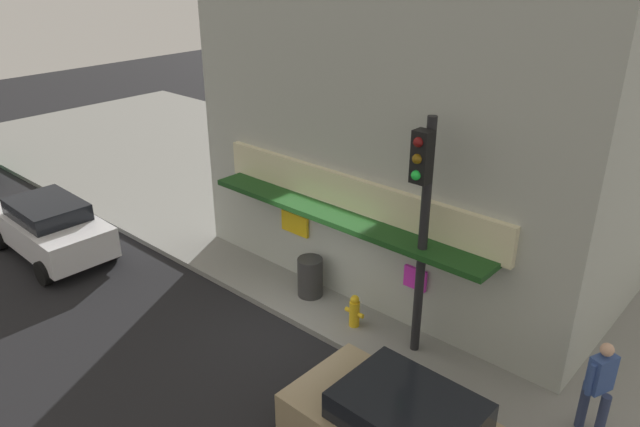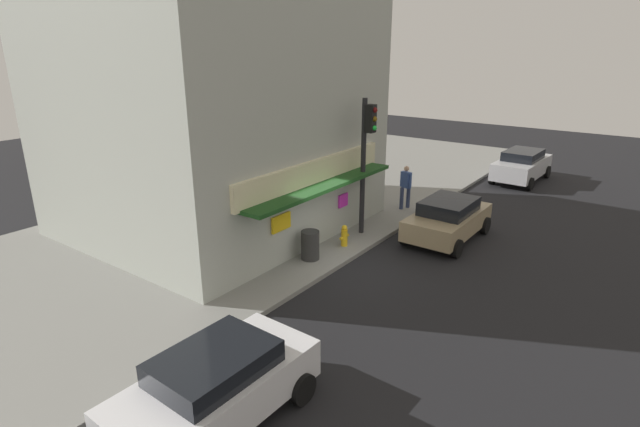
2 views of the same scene
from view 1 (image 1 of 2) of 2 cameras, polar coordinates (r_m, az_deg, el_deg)
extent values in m
plane|color=black|center=(13.51, -2.51, -10.59)|extent=(63.81, 63.81, 0.00)
cube|color=gray|center=(17.41, 10.61, -2.22)|extent=(42.54, 11.36, 0.14)
cube|color=#ADB2A8|center=(16.07, 13.48, 11.14)|extent=(9.83, 8.86, 8.20)
cube|color=beige|center=(12.88, 2.99, 1.79)|extent=(7.47, 0.16, 0.81)
cube|color=#194719|center=(12.79, 1.97, -0.32)|extent=(7.08, 0.90, 0.12)
cube|color=yellow|center=(14.44, -2.40, -0.96)|extent=(0.83, 0.08, 0.51)
cube|color=#E533CC|center=(12.63, 9.03, -6.10)|extent=(0.52, 0.08, 0.47)
cylinder|color=black|center=(11.47, 9.73, -2.71)|extent=(0.18, 0.18, 4.87)
cube|color=black|center=(10.59, 9.66, 5.33)|extent=(0.32, 0.28, 0.95)
sphere|color=maroon|center=(10.38, 9.32, 6.71)|extent=(0.18, 0.18, 0.18)
sphere|color=brown|center=(10.47, 9.21, 5.14)|extent=(0.18, 0.18, 0.18)
sphere|color=#1ED83F|center=(10.57, 9.10, 3.61)|extent=(0.18, 0.18, 0.18)
cylinder|color=gold|center=(13.11, 3.29, -9.48)|extent=(0.23, 0.23, 0.59)
sphere|color=gold|center=(12.91, 3.32, -8.15)|extent=(0.19, 0.19, 0.19)
cylinder|color=gold|center=(13.18, 2.69, -9.10)|extent=(0.12, 0.10, 0.10)
cylinder|color=gold|center=(13.00, 3.90, -9.65)|extent=(0.12, 0.10, 0.10)
cylinder|color=#2D2D2D|center=(14.06, -0.94, -6.05)|extent=(0.59, 0.59, 0.95)
cylinder|color=navy|center=(11.37, 25.18, -17.20)|extent=(0.21, 0.21, 0.92)
cylinder|color=navy|center=(11.53, 23.74, -16.27)|extent=(0.21, 0.21, 0.92)
cube|color=#334C8C|center=(10.98, 25.17, -13.58)|extent=(0.38, 0.49, 0.65)
sphere|color=tan|center=(10.72, 25.61, -11.59)|extent=(0.22, 0.22, 0.22)
cylinder|color=#334C8C|center=(11.16, 25.94, -13.27)|extent=(0.13, 0.13, 0.59)
cylinder|color=#334C8C|center=(10.83, 24.31, -14.17)|extent=(0.13, 0.13, 0.59)
cylinder|color=brown|center=(14.84, 7.39, -5.88)|extent=(0.48, 0.48, 0.34)
sphere|color=#2D7A33|center=(14.62, 7.49, -4.34)|extent=(0.68, 0.68, 0.68)
cube|color=silver|center=(17.59, -24.18, -1.44)|extent=(4.02, 1.89, 0.80)
cube|color=black|center=(17.36, -24.52, 0.38)|extent=(2.19, 1.56, 0.43)
cylinder|color=black|center=(16.90, -19.29, -3.16)|extent=(0.65, 0.24, 0.64)
cylinder|color=black|center=(16.30, -24.77, -5.15)|extent=(0.65, 0.24, 0.64)
cylinder|color=black|center=(19.24, -23.28, -0.44)|extent=(0.65, 0.24, 0.64)
cube|color=black|center=(9.64, 8.40, -18.06)|extent=(2.13, 1.60, 0.47)
cylinder|color=black|center=(11.42, 5.01, -16.20)|extent=(0.64, 0.23, 0.64)
camera|label=2|loc=(20.00, -49.98, 13.37)|focal=27.84mm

